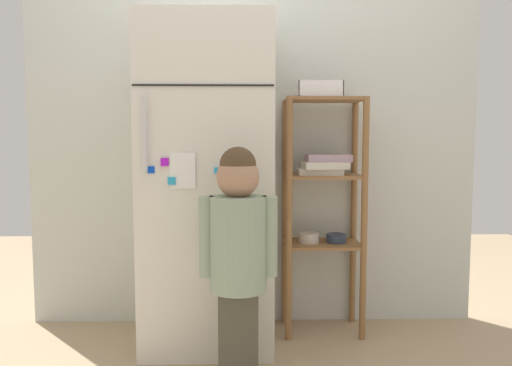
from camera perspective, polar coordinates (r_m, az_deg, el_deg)
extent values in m
plane|color=tan|center=(2.87, -0.16, -17.65)|extent=(6.00, 6.00, 0.00)
cube|color=silver|center=(2.98, -0.29, 5.18)|extent=(2.65, 0.03, 2.23)
cube|color=silver|center=(2.68, -5.44, -0.19)|extent=(0.68, 0.58, 1.73)
cube|color=black|center=(2.39, -6.06, 11.05)|extent=(0.67, 0.01, 0.01)
cylinder|color=silver|center=(2.40, -12.57, 5.59)|extent=(0.02, 0.02, 0.35)
cube|color=white|center=(2.39, -8.36, 1.39)|extent=(0.12, 0.01, 0.17)
cube|color=#5BD83B|center=(2.41, -2.78, -5.07)|extent=(0.04, 0.01, 0.04)
cube|color=#1C9BD1|center=(2.39, -1.76, -2.90)|extent=(0.04, 0.01, 0.04)
cube|color=#AB16D0|center=(2.40, -10.39, 2.38)|extent=(0.04, 0.01, 0.04)
cube|color=#2EB0E7|center=(2.38, -4.50, 1.47)|extent=(0.03, 0.01, 0.03)
cube|color=#259ED2|center=(2.40, -9.61, 0.23)|extent=(0.04, 0.01, 0.04)
cube|color=blue|center=(2.42, -11.90, 1.49)|extent=(0.03, 0.02, 0.03)
cube|color=#494738|center=(2.34, -2.02, -17.21)|extent=(0.18, 0.11, 0.44)
cylinder|color=gray|center=(2.22, -2.05, -6.90)|extent=(0.25, 0.25, 0.42)
sphere|color=gray|center=(2.26, -2.04, -1.54)|extent=(0.11, 0.11, 0.11)
sphere|color=#A87A5B|center=(2.18, -2.08, 0.70)|extent=(0.19, 0.19, 0.19)
sphere|color=#4C3823|center=(2.17, -2.08, 2.07)|extent=(0.16, 0.16, 0.16)
cylinder|color=gray|center=(2.22, -5.65, -6.09)|extent=(0.07, 0.07, 0.36)
cylinder|color=gray|center=(2.21, 1.54, -6.09)|extent=(0.07, 0.07, 0.36)
cylinder|color=olive|center=(2.72, 3.78, -4.29)|extent=(0.04, 0.04, 1.33)
cylinder|color=olive|center=(2.78, 12.25, -4.17)|extent=(0.04, 0.04, 1.33)
cylinder|color=olive|center=(2.98, 3.33, -3.45)|extent=(0.04, 0.04, 1.33)
cylinder|color=olive|center=(3.04, 11.08, -3.37)|extent=(0.04, 0.04, 1.33)
cube|color=olive|center=(2.84, 7.80, 9.40)|extent=(0.43, 0.28, 0.02)
cube|color=olive|center=(2.84, 7.69, 0.77)|extent=(0.43, 0.28, 0.02)
cube|color=olive|center=(2.90, 7.60, -6.91)|extent=(0.43, 0.28, 0.02)
cube|color=silver|center=(2.83, 7.29, 1.28)|extent=(0.25, 0.17, 0.03)
cube|color=silver|center=(2.82, 7.86, 2.00)|extent=(0.26, 0.18, 0.04)
cube|color=#B293A3|center=(2.85, 8.19, 2.83)|extent=(0.25, 0.18, 0.04)
cylinder|color=beige|center=(2.88, 6.07, -6.23)|extent=(0.12, 0.12, 0.06)
cylinder|color=#2D384C|center=(2.91, 9.14, -6.24)|extent=(0.11, 0.11, 0.05)
cube|color=white|center=(2.83, 7.18, 9.66)|extent=(0.25, 0.18, 0.01)
cube|color=white|center=(2.75, 7.46, 10.66)|extent=(0.25, 0.01, 0.09)
cube|color=white|center=(2.92, 6.95, 10.35)|extent=(0.25, 0.01, 0.09)
cube|color=white|center=(2.82, 4.75, 10.55)|extent=(0.01, 0.18, 0.09)
cube|color=white|center=(2.86, 9.61, 10.43)|extent=(0.01, 0.18, 0.09)
sphere|color=#AC281B|center=(2.85, 7.79, 10.30)|extent=(0.06, 0.06, 0.06)
sphere|color=orange|center=(2.82, 6.49, 10.42)|extent=(0.06, 0.06, 0.06)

